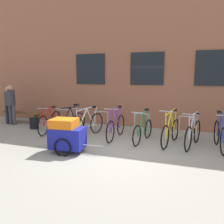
{
  "coord_description": "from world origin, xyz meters",
  "views": [
    {
      "loc": [
        1.7,
        -5.73,
        2.09
      ],
      "look_at": [
        -0.88,
        1.6,
        0.83
      ],
      "focal_mm": 36.6,
      "sensor_mm": 36.0,
      "label": 1
    }
  ],
  "objects_px": {
    "bicycle_purple": "(116,127)",
    "person_by_bench": "(11,102)",
    "bicycle_silver": "(193,133)",
    "bicycle_red": "(50,122)",
    "person_browsing": "(9,103)",
    "bicycle_black": "(70,123)",
    "wooden_bench": "(22,115)",
    "bicycle_white": "(87,125)",
    "bicycle_green": "(143,130)",
    "bicycle_yellow": "(171,131)",
    "bike_trailer": "(67,135)",
    "backpack": "(34,123)",
    "bicycle_blue": "(220,135)"
  },
  "relations": [
    {
      "from": "bicycle_purple",
      "to": "bicycle_silver",
      "type": "xyz_separation_m",
      "value": [
        2.42,
        -0.07,
        -0.01
      ]
    },
    {
      "from": "bicycle_yellow",
      "to": "bicycle_blue",
      "type": "xyz_separation_m",
      "value": [
        1.36,
        -0.01,
        0.01
      ]
    },
    {
      "from": "bicycle_green",
      "to": "wooden_bench",
      "type": "relative_size",
      "value": 0.87
    },
    {
      "from": "bike_trailer",
      "to": "person_browsing",
      "type": "distance_m",
      "value": 4.83
    },
    {
      "from": "bicycle_red",
      "to": "bicycle_green",
      "type": "relative_size",
      "value": 1.06
    },
    {
      "from": "person_by_bench",
      "to": "bicycle_silver",
      "type": "bearing_deg",
      "value": -4.9
    },
    {
      "from": "bicycle_white",
      "to": "bicycle_green",
      "type": "xyz_separation_m",
      "value": [
        1.93,
        0.0,
        -0.03
      ]
    },
    {
      "from": "bicycle_white",
      "to": "bicycle_purple",
      "type": "bearing_deg",
      "value": 3.85
    },
    {
      "from": "bicycle_red",
      "to": "bicycle_white",
      "type": "xyz_separation_m",
      "value": [
        1.55,
        -0.05,
        0.02
      ]
    },
    {
      "from": "bicycle_white",
      "to": "bike_trailer",
      "type": "relative_size",
      "value": 1.23
    },
    {
      "from": "bicycle_red",
      "to": "bicycle_white",
      "type": "distance_m",
      "value": 1.55
    },
    {
      "from": "bicycle_yellow",
      "to": "person_browsing",
      "type": "height_order",
      "value": "person_browsing"
    },
    {
      "from": "bicycle_red",
      "to": "bicycle_blue",
      "type": "xyz_separation_m",
      "value": [
        5.7,
        -0.06,
        0.02
      ]
    },
    {
      "from": "bicycle_purple",
      "to": "person_browsing",
      "type": "xyz_separation_m",
      "value": [
        -5.01,
        0.62,
        0.53
      ]
    },
    {
      "from": "bicycle_yellow",
      "to": "bicycle_silver",
      "type": "bearing_deg",
      "value": 0.16
    },
    {
      "from": "bicycle_green",
      "to": "person_browsing",
      "type": "bearing_deg",
      "value": 173.43
    },
    {
      "from": "bicycle_blue",
      "to": "bicycle_green",
      "type": "height_order",
      "value": "bicycle_blue"
    },
    {
      "from": "bicycle_green",
      "to": "wooden_bench",
      "type": "height_order",
      "value": "bicycle_green"
    },
    {
      "from": "bicycle_blue",
      "to": "bicycle_green",
      "type": "bearing_deg",
      "value": 179.71
    },
    {
      "from": "bicycle_silver",
      "to": "bicycle_green",
      "type": "xyz_separation_m",
      "value": [
        -1.49,
        -0.0,
        -0.02
      ]
    },
    {
      "from": "bicycle_black",
      "to": "bike_trailer",
      "type": "relative_size",
      "value": 1.19
    },
    {
      "from": "bicycle_red",
      "to": "wooden_bench",
      "type": "distance_m",
      "value": 2.42
    },
    {
      "from": "bicycle_white",
      "to": "person_browsing",
      "type": "distance_m",
      "value": 4.09
    },
    {
      "from": "bicycle_purple",
      "to": "bike_trailer",
      "type": "xyz_separation_m",
      "value": [
        -0.82,
        -1.75,
        0.09
      ]
    },
    {
      "from": "bicycle_purple",
      "to": "bicycle_black",
      "type": "xyz_separation_m",
      "value": [
        -1.78,
        0.11,
        -0.01
      ]
    },
    {
      "from": "bike_trailer",
      "to": "person_by_bench",
      "type": "height_order",
      "value": "person_by_bench"
    },
    {
      "from": "bicycle_silver",
      "to": "bicycle_green",
      "type": "relative_size",
      "value": 1.05
    },
    {
      "from": "bicycle_silver",
      "to": "person_by_bench",
      "type": "relative_size",
      "value": 1.02
    },
    {
      "from": "wooden_bench",
      "to": "person_by_bench",
      "type": "relative_size",
      "value": 1.12
    },
    {
      "from": "bicycle_green",
      "to": "backpack",
      "type": "distance_m",
      "value": 4.38
    },
    {
      "from": "backpack",
      "to": "wooden_bench",
      "type": "bearing_deg",
      "value": 134.52
    },
    {
      "from": "bicycle_blue",
      "to": "bicycle_white",
      "type": "bearing_deg",
      "value": 179.88
    },
    {
      "from": "bicycle_black",
      "to": "backpack",
      "type": "bearing_deg",
      "value": 176.3
    },
    {
      "from": "bicycle_black",
      "to": "wooden_bench",
      "type": "bearing_deg",
      "value": 162.29
    },
    {
      "from": "bicycle_red",
      "to": "person_browsing",
      "type": "bearing_deg",
      "value": 165.42
    },
    {
      "from": "bicycle_red",
      "to": "wooden_bench",
      "type": "bearing_deg",
      "value": 153.68
    },
    {
      "from": "bicycle_red",
      "to": "bicycle_green",
      "type": "distance_m",
      "value": 3.48
    },
    {
      "from": "bicycle_purple",
      "to": "person_by_bench",
      "type": "xyz_separation_m",
      "value": [
        -4.81,
        0.55,
        0.56
      ]
    },
    {
      "from": "bicycle_silver",
      "to": "bicycle_blue",
      "type": "distance_m",
      "value": 0.72
    },
    {
      "from": "bicycle_red",
      "to": "person_by_bench",
      "type": "relative_size",
      "value": 1.04
    },
    {
      "from": "bicycle_blue",
      "to": "bike_trailer",
      "type": "height_order",
      "value": "bicycle_blue"
    },
    {
      "from": "bike_trailer",
      "to": "backpack",
      "type": "xyz_separation_m",
      "value": [
        -2.62,
        1.97,
        -0.26
      ]
    },
    {
      "from": "bicycle_purple",
      "to": "backpack",
      "type": "xyz_separation_m",
      "value": [
        -3.45,
        0.22,
        -0.18
      ]
    },
    {
      "from": "bicycle_yellow",
      "to": "bike_trailer",
      "type": "distance_m",
      "value": 3.09
    },
    {
      "from": "bicycle_purple",
      "to": "bike_trailer",
      "type": "distance_m",
      "value": 1.94
    },
    {
      "from": "bicycle_purple",
      "to": "person_by_bench",
      "type": "relative_size",
      "value": 1.06
    },
    {
      "from": "bicycle_purple",
      "to": "backpack",
      "type": "height_order",
      "value": "bicycle_purple"
    },
    {
      "from": "bike_trailer",
      "to": "person_browsing",
      "type": "bearing_deg",
      "value": 150.52
    },
    {
      "from": "bike_trailer",
      "to": "bicycle_green",
      "type": "bearing_deg",
      "value": 43.94
    },
    {
      "from": "bicycle_purple",
      "to": "wooden_bench",
      "type": "relative_size",
      "value": 0.95
    }
  ]
}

